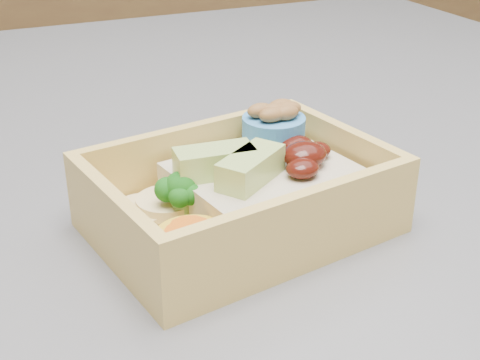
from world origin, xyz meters
name	(u,v)px	position (x,y,z in m)	size (l,w,h in m)	color
bento_box	(246,193)	(0.15, -0.21, 0.94)	(0.17, 0.14, 0.06)	#D7B259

